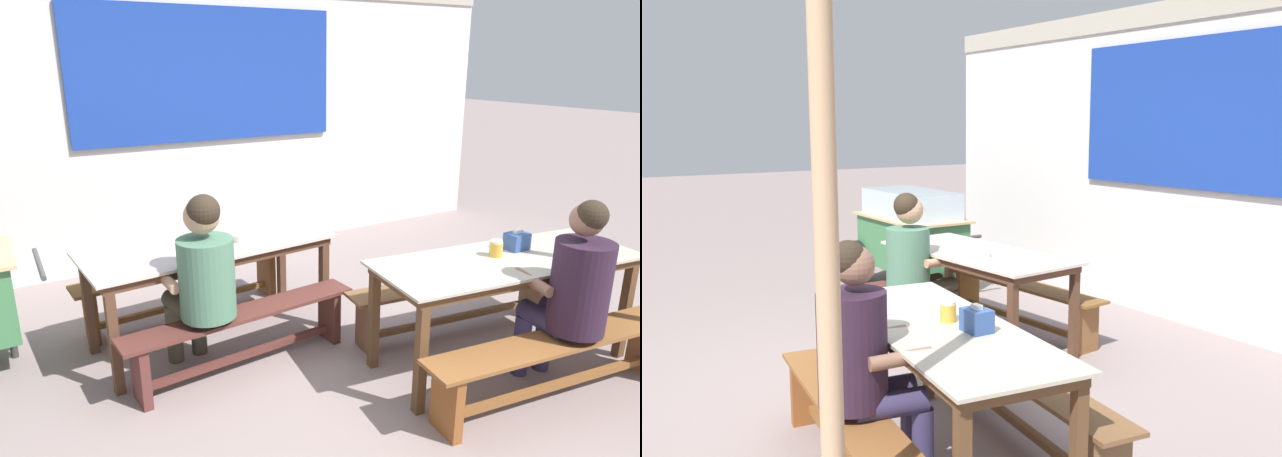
{
  "view_description": "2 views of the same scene",
  "coord_description": "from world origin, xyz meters",
  "views": [
    {
      "loc": [
        -1.86,
        -2.59,
        2.03
      ],
      "look_at": [
        -0.05,
        0.5,
        0.93
      ],
      "focal_mm": 31.07,
      "sensor_mm": 36.0,
      "label": 1
    },
    {
      "loc": [
        3.92,
        -2.05,
        1.83
      ],
      "look_at": [
        -0.16,
        0.61,
        1.06
      ],
      "focal_mm": 38.69,
      "sensor_mm": 36.0,
      "label": 2
    }
  ],
  "objects": [
    {
      "name": "dining_table_near",
      "position": [
        0.95,
        -0.25,
        0.69
      ],
      "size": [
        1.91,
        0.91,
        0.77
      ],
      "color": "#B7AE99",
      "rests_on": "ground_plane"
    },
    {
      "name": "person_left_back_turned",
      "position": [
        -0.86,
        0.6,
        0.71
      ],
      "size": [
        0.5,
        0.61,
        1.26
      ],
      "color": "#423F30",
      "rests_on": "ground_plane"
    },
    {
      "name": "backdrop_wall",
      "position": [
        0.0,
        2.97,
        1.51
      ],
      "size": [
        7.21,
        0.23,
        2.87
      ],
      "color": "silver",
      "rests_on": "ground_plane"
    },
    {
      "name": "bench_far_back",
      "position": [
        -0.69,
        1.57,
        0.28
      ],
      "size": [
        1.76,
        0.43,
        0.42
      ],
      "color": "brown",
      "rests_on": "ground_plane"
    },
    {
      "name": "bench_near_back",
      "position": [
        1.02,
        0.25,
        0.28
      ],
      "size": [
        1.81,
        0.48,
        0.42
      ],
      "color": "brown",
      "rests_on": "ground_plane"
    },
    {
      "name": "condiment_jar",
      "position": [
        0.92,
        -0.18,
        0.82
      ],
      "size": [
        0.09,
        0.09,
        0.11
      ],
      "color": "gold",
      "rests_on": "dining_table_near"
    },
    {
      "name": "ground_plane",
      "position": [
        0.0,
        0.0,
        0.0
      ],
      "size": [
        40.0,
        40.0,
        0.0
      ],
      "primitive_type": "plane",
      "color": "gray"
    },
    {
      "name": "bench_near_front",
      "position": [
        0.89,
        -0.75,
        0.28
      ],
      "size": [
        1.86,
        0.5,
        0.42
      ],
      "color": "brown",
      "rests_on": "ground_plane"
    },
    {
      "name": "tissue_box",
      "position": [
        1.15,
        -0.15,
        0.83
      ],
      "size": [
        0.15,
        0.12,
        0.14
      ],
      "color": "#315090",
      "rests_on": "dining_table_near"
    },
    {
      "name": "person_near_front",
      "position": [
        1.0,
        -0.71,
        0.71
      ],
      "size": [
        0.49,
        0.55,
        1.27
      ],
      "color": "#312C4F",
      "rests_on": "ground_plane"
    },
    {
      "name": "bench_far_front",
      "position": [
        -0.6,
        0.56,
        0.28
      ],
      "size": [
        1.67,
        0.38,
        0.42
      ],
      "color": "#532924",
      "rests_on": "ground_plane"
    },
    {
      "name": "dining_table_far",
      "position": [
        -0.65,
        1.07,
        0.69
      ],
      "size": [
        1.81,
        0.9,
        0.77
      ],
      "color": "beige",
      "rests_on": "ground_plane"
    },
    {
      "name": "soup_bowl",
      "position": [
        -0.42,
        0.97,
        0.79
      ],
      "size": [
        0.13,
        0.13,
        0.05
      ],
      "primitive_type": "cylinder",
      "color": "silver",
      "rests_on": "dining_table_far"
    }
  ]
}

